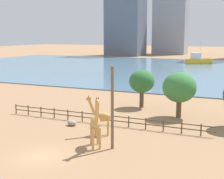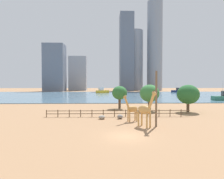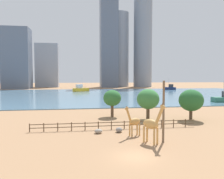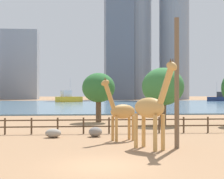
% 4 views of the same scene
% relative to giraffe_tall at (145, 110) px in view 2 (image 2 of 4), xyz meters
% --- Properties ---
extents(ground_plane, '(400.00, 400.00, 0.00)m').
position_rel_giraffe_tall_xyz_m(ground_plane, '(-3.13, 75.86, -2.42)').
color(ground_plane, '#9E7551').
extents(harbor_water, '(180.00, 86.00, 0.20)m').
position_rel_giraffe_tall_xyz_m(harbor_water, '(-3.13, 72.86, -2.32)').
color(harbor_water, slate).
rests_on(harbor_water, ground).
extents(giraffe_tall, '(2.36, 3.09, 5.17)m').
position_rel_giraffe_tall_xyz_m(giraffe_tall, '(0.00, 0.00, 0.00)').
color(giraffe_tall, tan).
rests_on(giraffe_tall, ground).
extents(giraffe_companion, '(2.64, 1.53, 4.31)m').
position_rel_giraffe_tall_xyz_m(giraffe_companion, '(-1.35, 3.70, -0.41)').
color(giraffe_companion, '#C18C47').
rests_on(giraffe_companion, ground).
extents(utility_pole, '(0.28, 0.28, 7.72)m').
position_rel_giraffe_tall_xyz_m(utility_pole, '(1.59, 0.30, 1.44)').
color(utility_pole, brown).
rests_on(utility_pole, ground).
extents(boulder_near_fence, '(1.00, 0.97, 0.72)m').
position_rel_giraffe_tall_xyz_m(boulder_near_fence, '(-3.01, 5.96, -2.06)').
color(boulder_near_fence, gray).
rests_on(boulder_near_fence, ground).
extents(boulder_by_pole, '(1.16, 0.87, 0.65)m').
position_rel_giraffe_tall_xyz_m(boulder_by_pole, '(-6.09, 5.73, -2.09)').
color(boulder_by_pole, gray).
rests_on(boulder_by_pole, ground).
extents(enclosure_fence, '(26.12, 0.14, 1.30)m').
position_rel_giraffe_tall_xyz_m(enclosure_fence, '(-3.46, 7.86, -1.66)').
color(enclosure_fence, '#4C3826').
rests_on(enclosure_fence, ground).
extents(tree_left_large, '(3.67, 3.67, 5.49)m').
position_rel_giraffe_tall_xyz_m(tree_left_large, '(-2.18, 18.75, 1.37)').
color(tree_left_large, brown).
rests_on(tree_left_large, ground).
extents(tree_center_broad, '(4.55, 4.55, 5.81)m').
position_rel_giraffe_tall_xyz_m(tree_center_broad, '(12.04, 13.01, 1.32)').
color(tree_center_broad, brown).
rests_on(tree_center_broad, ground).
extents(tree_right_tall, '(4.29, 4.29, 5.84)m').
position_rel_giraffe_tall_xyz_m(tree_right_tall, '(4.24, 14.93, 1.46)').
color(tree_right_tall, brown).
rests_on(tree_right_tall, ground).
extents(boat_ferry, '(9.05, 7.54, 7.91)m').
position_rel_giraffe_tall_xyz_m(boat_ferry, '(-8.61, 95.28, -0.90)').
color(boat_ferry, gold).
rests_on(boat_ferry, harbor_water).
extents(boat_sailboat, '(8.26, 5.32, 7.00)m').
position_rel_giraffe_tall_xyz_m(boat_sailboat, '(46.25, 103.46, -1.05)').
color(boat_sailboat, navy).
rests_on(boat_sailboat, harbor_water).
extents(boat_tug, '(7.91, 3.23, 6.98)m').
position_rel_giraffe_tall_xyz_m(boat_tug, '(36.96, 37.82, -1.06)').
color(boat_tug, '#337259').
rests_on(boat_tug, harbor_water).
extents(skyline_tower_needle, '(14.74, 14.74, 87.18)m').
position_rel_giraffe_tall_xyz_m(skyline_tower_needle, '(41.74, 148.08, 41.17)').
color(skyline_tower_needle, gray).
rests_on(skyline_tower_needle, ground).
extents(skyline_block_central, '(17.57, 13.37, 41.00)m').
position_rel_giraffe_tall_xyz_m(skyline_block_central, '(-51.24, 131.02, 18.08)').
color(skyline_block_central, slate).
rests_on(skyline_block_central, ground).
extents(skyline_tower_glass, '(17.41, 9.58, 33.99)m').
position_rel_giraffe_tall_xyz_m(skyline_tower_glass, '(-34.56, 152.84, 14.57)').
color(skyline_tower_glass, '#939EAD').
rests_on(skyline_tower_glass, ground).
extents(skyline_block_left, '(13.02, 14.65, 73.43)m').
position_rel_giraffe_tall_xyz_m(skyline_block_left, '(13.35, 144.51, 34.29)').
color(skyline_block_left, slate).
rests_on(skyline_block_left, ground).
extents(skyline_block_right, '(15.68, 15.68, 61.29)m').
position_rel_giraffe_tall_xyz_m(skyline_block_right, '(23.98, 157.00, 28.22)').
color(skyline_block_right, '#939EAD').
rests_on(skyline_block_right, ground).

